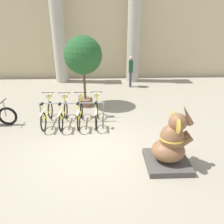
{
  "coord_description": "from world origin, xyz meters",
  "views": [
    {
      "loc": [
        0.38,
        -5.51,
        3.65
      ],
      "look_at": [
        0.61,
        0.53,
        1.0
      ],
      "focal_mm": 35.0,
      "sensor_mm": 36.0,
      "label": 1
    }
  ],
  "objects_px": {
    "elephant_statue": "(170,145)",
    "bicycle_3": "(97,112)",
    "person_pedestrian": "(131,69)",
    "bicycle_2": "(80,113)",
    "potted_tree": "(83,57)",
    "bicycle_1": "(64,113)",
    "bicycle_0": "(47,113)"
  },
  "relations": [
    {
      "from": "bicycle_0",
      "to": "person_pedestrian",
      "type": "xyz_separation_m",
      "value": [
        3.58,
        4.49,
        0.61
      ]
    },
    {
      "from": "bicycle_0",
      "to": "person_pedestrian",
      "type": "height_order",
      "value": "person_pedestrian"
    },
    {
      "from": "elephant_statue",
      "to": "bicycle_3",
      "type": "bearing_deg",
      "value": 127.14
    },
    {
      "from": "elephant_statue",
      "to": "person_pedestrian",
      "type": "distance_m",
      "value": 7.12
    },
    {
      "from": "bicycle_3",
      "to": "person_pedestrian",
      "type": "bearing_deg",
      "value": 68.42
    },
    {
      "from": "person_pedestrian",
      "to": "bicycle_2",
      "type": "bearing_deg",
      "value": -117.74
    },
    {
      "from": "bicycle_0",
      "to": "potted_tree",
      "type": "relative_size",
      "value": 0.58
    },
    {
      "from": "bicycle_0",
      "to": "bicycle_3",
      "type": "bearing_deg",
      "value": 0.52
    },
    {
      "from": "bicycle_0",
      "to": "bicycle_2",
      "type": "relative_size",
      "value": 1.0
    },
    {
      "from": "elephant_statue",
      "to": "person_pedestrian",
      "type": "height_order",
      "value": "elephant_statue"
    },
    {
      "from": "elephant_statue",
      "to": "bicycle_2",
      "type": "bearing_deg",
      "value": 135.02
    },
    {
      "from": "bicycle_1",
      "to": "bicycle_2",
      "type": "xyz_separation_m",
      "value": [
        0.6,
        0.02,
        0.0
      ]
    },
    {
      "from": "bicycle_3",
      "to": "person_pedestrian",
      "type": "height_order",
      "value": "person_pedestrian"
    },
    {
      "from": "bicycle_0",
      "to": "potted_tree",
      "type": "distance_m",
      "value": 2.75
    },
    {
      "from": "bicycle_2",
      "to": "elephant_statue",
      "type": "distance_m",
      "value": 3.66
    },
    {
      "from": "bicycle_2",
      "to": "bicycle_0",
      "type": "bearing_deg",
      "value": 179.09
    },
    {
      "from": "potted_tree",
      "to": "bicycle_2",
      "type": "bearing_deg",
      "value": -91.94
    },
    {
      "from": "bicycle_2",
      "to": "elephant_statue",
      "type": "height_order",
      "value": "elephant_statue"
    },
    {
      "from": "bicycle_2",
      "to": "person_pedestrian",
      "type": "distance_m",
      "value": 5.14
    },
    {
      "from": "bicycle_1",
      "to": "person_pedestrian",
      "type": "height_order",
      "value": "person_pedestrian"
    },
    {
      "from": "bicycle_2",
      "to": "bicycle_3",
      "type": "relative_size",
      "value": 1.0
    },
    {
      "from": "person_pedestrian",
      "to": "bicycle_3",
      "type": "bearing_deg",
      "value": -111.58
    },
    {
      "from": "bicycle_1",
      "to": "bicycle_3",
      "type": "height_order",
      "value": "same"
    },
    {
      "from": "bicycle_1",
      "to": "bicycle_2",
      "type": "distance_m",
      "value": 0.6
    },
    {
      "from": "bicycle_1",
      "to": "potted_tree",
      "type": "bearing_deg",
      "value": 69.45
    },
    {
      "from": "bicycle_2",
      "to": "potted_tree",
      "type": "xyz_separation_m",
      "value": [
        0.06,
        1.75,
        1.72
      ]
    },
    {
      "from": "bicycle_0",
      "to": "bicycle_3",
      "type": "distance_m",
      "value": 1.81
    },
    {
      "from": "bicycle_1",
      "to": "bicycle_2",
      "type": "bearing_deg",
      "value": 1.55
    },
    {
      "from": "bicycle_3",
      "to": "elephant_statue",
      "type": "bearing_deg",
      "value": -52.86
    },
    {
      "from": "bicycle_1",
      "to": "bicycle_3",
      "type": "bearing_deg",
      "value": 2.46
    },
    {
      "from": "bicycle_0",
      "to": "elephant_statue",
      "type": "relative_size",
      "value": 0.99
    },
    {
      "from": "bicycle_3",
      "to": "bicycle_2",
      "type": "bearing_deg",
      "value": -176.63
    }
  ]
}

